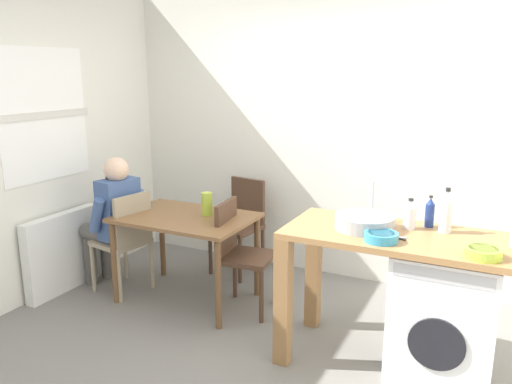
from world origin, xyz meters
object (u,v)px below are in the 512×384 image
at_px(chair_person_seat, 126,237).
at_px(colander, 483,252).
at_px(vase, 207,204).
at_px(chair_opposite, 239,250).
at_px(chair_spare_by_wall, 241,220).
at_px(bottle_tall_green, 410,215).
at_px(bottle_clear_small, 446,212).
at_px(seated_person, 113,216).
at_px(bottle_squat_brown, 430,213).
at_px(washing_machine, 443,315).
at_px(dining_table, 186,227).
at_px(mixing_bowl, 381,236).

distance_m(chair_person_seat, colander, 2.87).
bearing_deg(colander, vase, 164.91).
xyz_separation_m(chair_opposite, chair_spare_by_wall, (-0.36, 0.73, 0.00)).
distance_m(chair_spare_by_wall, bottle_tall_green, 1.99).
relative_size(chair_person_seat, vase, 4.69).
bearing_deg(bottle_clear_small, seated_person, 179.73).
bearing_deg(bottle_clear_small, chair_spare_by_wall, 155.55).
bearing_deg(bottle_tall_green, vase, 172.45).
bearing_deg(bottle_squat_brown, chair_spare_by_wall, 156.28).
bearing_deg(vase, bottle_tall_green, -7.55).
xyz_separation_m(chair_opposite, washing_machine, (1.60, -0.29, -0.08)).
distance_m(seated_person, bottle_squat_brown, 2.65).
relative_size(dining_table, chair_spare_by_wall, 1.22).
bearing_deg(chair_spare_by_wall, chair_opposite, 126.42).
bearing_deg(colander, bottle_tall_green, 142.38).
distance_m(bottle_tall_green, mixing_bowl, 0.35).
relative_size(bottle_squat_brown, bottle_clear_small, 0.73).
height_order(chair_spare_by_wall, bottle_clear_small, bottle_clear_small).
bearing_deg(chair_opposite, bottle_squat_brown, 80.42).
distance_m(bottle_squat_brown, vase, 1.78).
xyz_separation_m(bottle_tall_green, mixing_bowl, (-0.11, -0.33, -0.06)).
xyz_separation_m(bottle_tall_green, colander, (0.45, -0.35, -0.06)).
height_order(colander, vase, colander).
xyz_separation_m(mixing_bowl, vase, (-1.56, 0.55, -0.12)).
relative_size(dining_table, colander, 5.50).
bearing_deg(colander, chair_spare_by_wall, 149.99).
relative_size(chair_spare_by_wall, bottle_squat_brown, 4.28).
height_order(chair_person_seat, chair_spare_by_wall, same).
height_order(dining_table, chair_opposite, chair_opposite).
height_order(bottle_clear_small, vase, bottle_clear_small).
distance_m(dining_table, bottle_squat_brown, 1.96).
height_order(dining_table, mixing_bowl, mixing_bowl).
distance_m(seated_person, colander, 3.01).
xyz_separation_m(chair_person_seat, bottle_tall_green, (2.36, -0.01, 0.50)).
distance_m(chair_person_seat, chair_spare_by_wall, 1.11).
bearing_deg(chair_opposite, chair_person_seat, -88.56).
xyz_separation_m(chair_person_seat, bottle_clear_small, (2.57, 0.02, 0.54)).
xyz_separation_m(chair_spare_by_wall, vase, (0.04, -0.67, 0.33)).
xyz_separation_m(chair_spare_by_wall, bottle_tall_green, (1.70, -0.89, 0.50)).
relative_size(mixing_bowl, vase, 1.05).
xyz_separation_m(bottle_squat_brown, colander, (0.35, -0.45, -0.06)).
height_order(dining_table, colander, colander).
relative_size(chair_spare_by_wall, washing_machine, 1.05).
height_order(bottle_clear_small, colander, bottle_clear_small).
bearing_deg(bottle_clear_small, vase, 174.00).
height_order(chair_opposite, bottle_squat_brown, bottle_squat_brown).
relative_size(chair_spare_by_wall, bottle_clear_small, 3.13).
distance_m(chair_spare_by_wall, seated_person, 1.20).
bearing_deg(bottle_squat_brown, seated_person, -178.62).
xyz_separation_m(seated_person, washing_machine, (2.78, -0.17, -0.24)).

